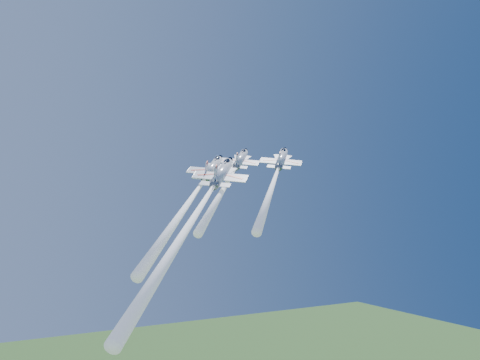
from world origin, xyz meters
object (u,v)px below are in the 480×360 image
jet_right (275,179)px  jet_slot (195,215)px  jet_lead (228,180)px  jet_left (192,198)px

jet_right → jet_slot: bearing=-125.2°
jet_lead → jet_left: size_ratio=0.84×
jet_lead → jet_right: (5.31, -8.31, -0.02)m
jet_slot → jet_right: bearing=54.8°
jet_left → jet_slot: (-3.93, -9.99, -2.93)m
jet_lead → jet_slot: jet_lead is taller
jet_right → jet_slot: (-18.70, -5.60, -6.37)m
jet_right → jet_lead: bearing=160.7°
jet_left → jet_right: (14.77, -4.40, 3.44)m
jet_left → jet_lead: bearing=60.5°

